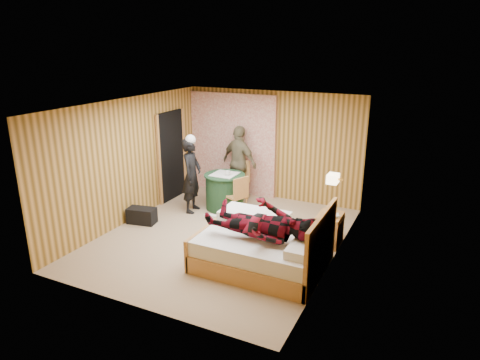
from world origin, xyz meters
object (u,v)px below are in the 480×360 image
at_px(nightstand, 329,229).
at_px(chair_near, 238,193).
at_px(chair_far, 240,177).
at_px(wall_lamp, 333,179).
at_px(man_at_table, 240,163).
at_px(bed, 265,247).
at_px(woman_standing, 192,176).
at_px(round_table, 225,191).
at_px(duffel_bag, 142,216).
at_px(man_on_bed, 261,215).

height_order(nightstand, chair_near, chair_near).
relative_size(nightstand, chair_far, 0.63).
xyz_separation_m(wall_lamp, chair_far, (-2.54, 1.60, -0.76)).
xyz_separation_m(nightstand, man_at_table, (-2.53, 1.49, 0.57)).
bearing_deg(man_at_table, bed, 142.33).
distance_m(woman_standing, man_at_table, 1.32).
distance_m(wall_lamp, chair_near, 2.36).
height_order(round_table, woman_standing, woman_standing).
height_order(round_table, duffel_bag, round_table).
relative_size(bed, man_at_table, 1.16).
xyz_separation_m(nightstand, duffel_bag, (-3.67, -0.73, -0.13)).
height_order(woman_standing, man_on_bed, man_on_bed).
height_order(bed, duffel_bag, bed).
bearing_deg(man_on_bed, nightstand, 63.35).
distance_m(chair_near, woman_standing, 1.07).
bearing_deg(bed, man_at_table, 123.16).
relative_size(wall_lamp, man_on_bed, 0.15).
xyz_separation_m(chair_far, duffel_bag, (-1.17, -2.17, -0.38)).
height_order(wall_lamp, chair_far, wall_lamp).
relative_size(bed, chair_far, 2.16).
relative_size(wall_lamp, man_at_table, 0.15).
bearing_deg(man_at_table, wall_lamp, 166.54).
bearing_deg(nightstand, chair_far, 150.03).
bearing_deg(duffel_bag, chair_far, 51.21).
bearing_deg(duffel_bag, wall_lamp, -1.73).
distance_m(wall_lamp, round_table, 2.87).
distance_m(nightstand, chair_near, 2.15).
xyz_separation_m(chair_near, woman_standing, (-1.00, -0.21, 0.31)).
bearing_deg(chair_near, chair_far, -131.33).
bearing_deg(duffel_bag, man_at_table, 52.43).
bearing_deg(round_table, chair_near, -28.80).
relative_size(duffel_bag, woman_standing, 0.35).
bearing_deg(nightstand, man_at_table, 149.51).
xyz_separation_m(nightstand, chair_far, (-2.50, 1.44, 0.25)).
bearing_deg(chair_far, nightstand, -5.86).
bearing_deg(round_table, chair_far, 87.26).
distance_m(bed, duffel_bag, 2.96).
bearing_deg(man_at_table, man_on_bed, 140.62).
relative_size(bed, round_table, 2.24).
height_order(chair_far, chair_near, chair_far).
bearing_deg(chair_far, chair_near, -42.23).
bearing_deg(wall_lamp, chair_far, 147.83).
bearing_deg(wall_lamp, bed, -126.77).
bearing_deg(bed, round_table, 132.04).
bearing_deg(nightstand, chair_near, 166.61).
height_order(bed, round_table, bed).
distance_m(duffel_bag, man_on_bed, 3.13).
distance_m(chair_far, man_on_bed, 3.42).
bearing_deg(man_on_bed, woman_standing, 143.47).
bearing_deg(woman_standing, man_on_bed, -136.11).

